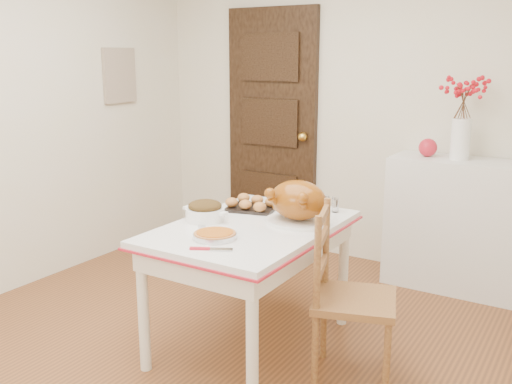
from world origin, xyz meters
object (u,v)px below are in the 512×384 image
Objects in this scene: sideboard at (456,225)px; turkey_platter at (298,202)px; kitchen_table at (251,286)px; chair_oak at (355,296)px; pumpkin_pie at (215,234)px.

sideboard is 1.52m from turkey_platter.
kitchen_table is at bearing -117.41° from sideboard.
chair_oak is 0.79m from pumpkin_pie.
chair_oak is 2.40× the size of turkey_platter.
kitchen_table is at bearing 69.90° from chair_oak.
chair_oak is at bearing -95.41° from sideboard.
kitchen_table is 1.33× the size of chair_oak.
chair_oak is at bearing -2.14° from kitchen_table.
turkey_platter reaches higher than pumpkin_pie.
pumpkin_pie is at bearing -98.35° from turkey_platter.
sideboard is 1.72m from kitchen_table.
chair_oak is 0.62m from turkey_platter.
chair_oak is (-0.15, -1.54, -0.01)m from sideboard.
turkey_platter is (-0.58, -1.36, 0.38)m from sideboard.
pumpkin_pie is (-0.24, -0.47, -0.10)m from turkey_platter.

